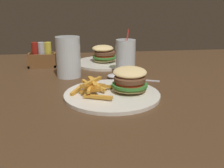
{
  "coord_description": "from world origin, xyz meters",
  "views": [
    {
      "loc": [
        -0.19,
        -0.81,
        1.01
      ],
      "look_at": [
        -0.09,
        -0.1,
        0.78
      ],
      "focal_mm": 42.0,
      "sensor_mm": 36.0,
      "label": 1
    }
  ],
  "objects_px": {
    "beer_glass": "(68,58)",
    "spoon": "(117,76)",
    "juice_glass": "(126,58)",
    "meal_plate_near": "(118,88)",
    "meal_plate_far": "(104,59)",
    "condiment_caddy": "(42,58)"
  },
  "relations": [
    {
      "from": "beer_glass",
      "to": "spoon",
      "type": "relative_size",
      "value": 0.79
    },
    {
      "from": "meal_plate_near",
      "to": "spoon",
      "type": "bearing_deg",
      "value": 82.27
    },
    {
      "from": "juice_glass",
      "to": "meal_plate_far",
      "type": "relative_size",
      "value": 0.65
    },
    {
      "from": "meal_plate_near",
      "to": "spoon",
      "type": "distance_m",
      "value": 0.18
    },
    {
      "from": "beer_glass",
      "to": "meal_plate_far",
      "type": "distance_m",
      "value": 0.24
    },
    {
      "from": "beer_glass",
      "to": "spoon",
      "type": "bearing_deg",
      "value": -16.13
    },
    {
      "from": "juice_glass",
      "to": "meal_plate_far",
      "type": "height_order",
      "value": "juice_glass"
    },
    {
      "from": "meal_plate_near",
      "to": "meal_plate_far",
      "type": "height_order",
      "value": "same"
    },
    {
      "from": "juice_glass",
      "to": "spoon",
      "type": "height_order",
      "value": "juice_glass"
    },
    {
      "from": "beer_glass",
      "to": "juice_glass",
      "type": "bearing_deg",
      "value": 4.05
    },
    {
      "from": "beer_glass",
      "to": "juice_glass",
      "type": "xyz_separation_m",
      "value": [
        0.21,
        0.02,
        -0.01
      ]
    },
    {
      "from": "meal_plate_near",
      "to": "juice_glass",
      "type": "distance_m",
      "value": 0.25
    },
    {
      "from": "spoon",
      "to": "meal_plate_far",
      "type": "relative_size",
      "value": 0.7
    },
    {
      "from": "meal_plate_near",
      "to": "condiment_caddy",
      "type": "bearing_deg",
      "value": 123.45
    },
    {
      "from": "meal_plate_near",
      "to": "juice_glass",
      "type": "xyz_separation_m",
      "value": [
        0.07,
        0.24,
        0.04
      ]
    },
    {
      "from": "meal_plate_near",
      "to": "meal_plate_far",
      "type": "relative_size",
      "value": 1.07
    },
    {
      "from": "spoon",
      "to": "juice_glass",
      "type": "bearing_deg",
      "value": -99.53
    },
    {
      "from": "meal_plate_near",
      "to": "beer_glass",
      "type": "height_order",
      "value": "beer_glass"
    },
    {
      "from": "juice_glass",
      "to": "condiment_caddy",
      "type": "distance_m",
      "value": 0.37
    },
    {
      "from": "juice_glass",
      "to": "meal_plate_near",
      "type": "bearing_deg",
      "value": -105.18
    },
    {
      "from": "spoon",
      "to": "condiment_caddy",
      "type": "bearing_deg",
      "value": -14.7
    },
    {
      "from": "juice_glass",
      "to": "condiment_caddy",
      "type": "height_order",
      "value": "juice_glass"
    }
  ]
}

